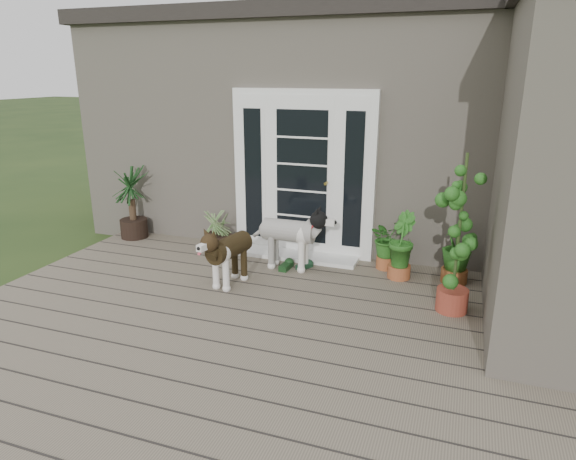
% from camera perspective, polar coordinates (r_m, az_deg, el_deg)
% --- Properties ---
extents(deck, '(6.20, 4.60, 0.12)m').
position_cam_1_polar(deck, '(4.94, -4.24, -11.69)').
color(deck, '#6B5B4C').
rests_on(deck, ground).
extents(house_main, '(7.40, 4.00, 3.10)m').
position_cam_1_polar(house_main, '(8.43, 7.41, 11.08)').
color(house_main, '#665E54').
rests_on(house_main, ground).
extents(roof_main, '(7.60, 4.20, 0.20)m').
position_cam_1_polar(roof_main, '(8.41, 7.88, 22.32)').
color(roof_main, '#2D2826').
rests_on(roof_main, house_main).
extents(door_unit, '(1.90, 0.14, 2.15)m').
position_cam_1_polar(door_unit, '(6.57, 1.67, 6.31)').
color(door_unit, white).
rests_on(door_unit, deck).
extents(door_step, '(1.60, 0.40, 0.05)m').
position_cam_1_polar(door_step, '(6.67, 1.06, -2.88)').
color(door_step, white).
rests_on(door_step, deck).
extents(brindle_dog, '(0.47, 0.83, 0.65)m').
position_cam_1_polar(brindle_dog, '(5.77, -6.62, -3.11)').
color(brindle_dog, '#352813').
rests_on(brindle_dog, deck).
extents(white_dog, '(0.86, 0.37, 0.71)m').
position_cam_1_polar(white_dog, '(6.20, 0.08, -1.25)').
color(white_dog, silver).
rests_on(white_dog, deck).
extents(spider_plant, '(0.75, 0.75, 0.65)m').
position_cam_1_polar(spider_plant, '(6.89, -7.90, 0.23)').
color(spider_plant, '#9CB06C').
rests_on(spider_plant, deck).
extents(yucca, '(0.90, 0.90, 1.08)m').
position_cam_1_polar(yucca, '(7.68, -17.28, 3.08)').
color(yucca, black).
rests_on(yucca, deck).
extents(herb_a, '(0.62, 0.62, 0.56)m').
position_cam_1_polar(herb_a, '(6.34, 11.11, -1.88)').
color(herb_a, '#245919').
rests_on(herb_a, deck).
extents(herb_b, '(0.48, 0.48, 0.59)m').
position_cam_1_polar(herb_b, '(6.07, 12.56, -2.71)').
color(herb_b, '#225F1B').
rests_on(herb_b, deck).
extents(herb_c, '(0.42, 0.42, 0.61)m').
position_cam_1_polar(herb_c, '(6.12, 18.47, -2.95)').
color(herb_c, '#225719').
rests_on(herb_c, deck).
extents(sapling, '(0.65, 0.65, 1.68)m').
position_cam_1_polar(sapling, '(5.20, 18.80, -0.28)').
color(sapling, '#245A19').
rests_on(sapling, deck).
extents(clog_left, '(0.16, 0.31, 0.09)m').
position_cam_1_polar(clog_left, '(6.28, -0.20, -4.03)').
color(clog_left, '#163717').
rests_on(clog_left, deck).
extents(clog_right, '(0.23, 0.29, 0.08)m').
position_cam_1_polar(clog_right, '(6.30, 1.87, -4.02)').
color(clog_right, '#15341F').
rests_on(clog_right, deck).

